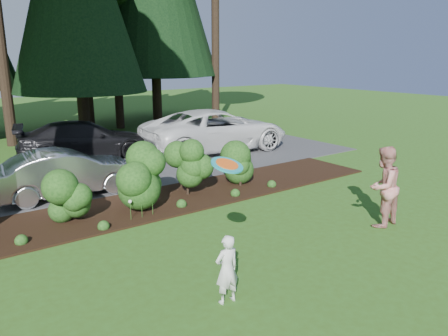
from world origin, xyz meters
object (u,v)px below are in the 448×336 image
Objects in this scene: car_white_suv at (216,130)px; adult at (383,187)px; car_dark_suv at (85,140)px; car_silver_wagon at (67,173)px; frisbee at (227,165)px; child at (227,269)px.

car_white_suv is 9.47m from adult.
adult reaches higher than car_dark_suv.
car_dark_suv reaches higher than car_silver_wagon.
adult reaches higher than car_white_suv.
car_white_suv is (7.10, 2.58, 0.21)m from car_silver_wagon.
car_dark_suv is 9.45× the size of frisbee.
car_dark_suv reaches higher than child.
adult reaches higher than child.
frisbee is (-4.95, -0.46, 1.36)m from adult.
child is at bearing -175.10° from car_silver_wagon.
car_silver_wagon is at bearing -55.67° from adult.
frisbee is (0.46, -7.19, 1.63)m from car_silver_wagon.
car_silver_wagon is 3.42× the size of child.
child is at bearing 1.93° from adult.
car_white_suv is 5.37m from car_dark_suv.
frisbee is at bearing 150.23° from car_white_suv.
car_dark_suv is at bearing 74.15° from car_white_suv.
car_dark_suv is 11.86m from child.
car_silver_wagon is 7.31m from child.
car_white_suv reaches higher than child.
car_silver_wagon is at bearing 168.33° from car_dark_suv.
adult is at bearing -150.05° from car_dark_suv.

